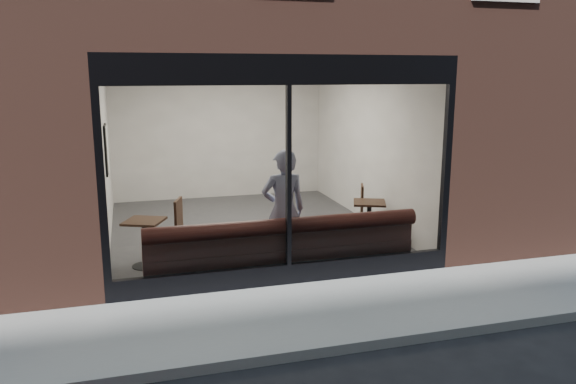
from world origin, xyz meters
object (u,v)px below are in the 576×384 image
object	(u,v)px
cafe_table_right	(369,203)
cafe_chair_left	(168,241)
cafe_chair_right	(351,222)
banquette	(281,260)
cafe_table_left	(144,221)
person	(283,210)

from	to	relation	value
cafe_table_right	cafe_chair_left	world-z (taller)	cafe_table_right
cafe_chair_left	cafe_chair_right	xyz separation A→B (m)	(3.36, 0.27, 0.00)
cafe_table_right	cafe_chair_right	distance (m)	0.78
banquette	cafe_chair_left	size ratio (longest dim) A/B	8.71
cafe_table_right	cafe_table_left	bearing A→B (deg)	-177.00
banquette	cafe_table_right	bearing A→B (deg)	29.76
banquette	person	xyz separation A→B (m)	(0.11, 0.26, 0.70)
banquette	cafe_table_left	xyz separation A→B (m)	(-1.93, 0.89, 0.52)
cafe_table_left	person	bearing A→B (deg)	-17.19
banquette	cafe_chair_right	size ratio (longest dim) A/B	10.23
cafe_chair_left	cafe_table_right	bearing A→B (deg)	-167.51
cafe_table_left	cafe_chair_right	world-z (taller)	cafe_table_left
cafe_table_right	cafe_chair_left	bearing A→B (deg)	174.66
person	cafe_table_right	bearing A→B (deg)	-154.21
banquette	cafe_chair_right	distance (m)	2.47
banquette	person	bearing A→B (deg)	66.80
banquette	cafe_table_right	distance (m)	2.25
banquette	person	distance (m)	0.75
person	cafe_chair_left	distance (m)	2.13
cafe_chair_left	cafe_table_left	bearing A→B (deg)	71.90
cafe_chair_left	person	bearing A→B (deg)	163.00
banquette	cafe_table_right	xyz separation A→B (m)	(1.90, 1.09, 0.52)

